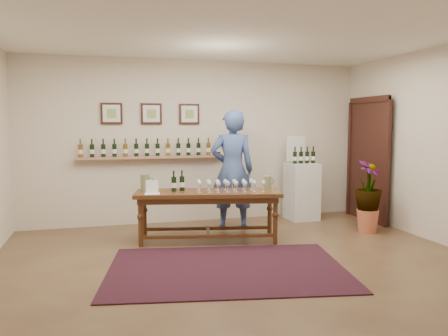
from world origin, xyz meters
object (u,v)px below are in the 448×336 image
object	(u,v)px
tasting_table	(208,199)
display_pedestal	(302,191)
potted_plant	(368,196)
person	(232,170)

from	to	relation	value
tasting_table	display_pedestal	distance (m)	2.22
tasting_table	potted_plant	world-z (taller)	potted_plant
tasting_table	display_pedestal	bearing A→B (deg)	38.88
tasting_table	display_pedestal	size ratio (longest dim) A/B	2.15
display_pedestal	person	size ratio (longest dim) A/B	0.52
potted_plant	person	world-z (taller)	person
tasting_table	person	distance (m)	0.92
display_pedestal	person	distance (m)	1.52
potted_plant	person	xyz separation A→B (m)	(-1.99, 0.82, 0.39)
potted_plant	display_pedestal	bearing A→B (deg)	116.21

